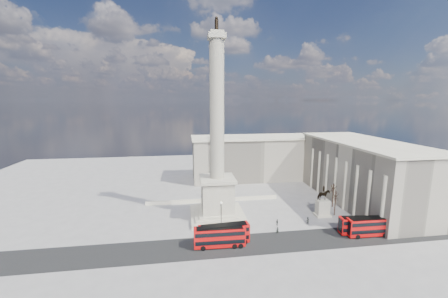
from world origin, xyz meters
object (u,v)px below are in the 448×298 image
nelsons_column (217,170)px  red_bus_d (370,226)px  victorian_lamp (221,212)px  equestrian_statue (323,205)px  pedestrian_standing (307,221)px  pedestrian_crossing (277,222)px  red_bus_b (220,237)px  pedestrian_walking (278,231)px  red_bus_c (362,225)px  red_bus_a (224,234)px

nelsons_column → red_bus_d: bearing=-24.8°
victorian_lamp → equestrian_statue: bearing=5.4°
equestrian_statue → pedestrian_standing: bearing=-145.5°
pedestrian_crossing → red_bus_d: bearing=-118.6°
red_bus_b → equestrian_statue: equestrian_statue is taller
red_bus_d → pedestrian_standing: size_ratio=5.81×
red_bus_b → red_bus_d: 34.38m
red_bus_b → victorian_lamp: (1.49, 9.13, 1.51)m
equestrian_statue → pedestrian_walking: size_ratio=4.96×
red_bus_c → equestrian_statue: equestrian_statue is taller
victorian_lamp → equestrian_statue: equestrian_statue is taller
red_bus_a → red_bus_b: bearing=-140.1°
victorian_lamp → pedestrian_standing: size_ratio=3.50×
pedestrian_crossing → red_bus_c: bearing=-117.6°
red_bus_d → pedestrian_crossing: bearing=158.2°
nelsons_column → red_bus_c: nelsons_column is taller
red_bus_c → red_bus_d: bearing=-29.0°
red_bus_c → pedestrian_walking: (-19.21, 2.92, -1.34)m
victorian_lamp → red_bus_b: bearing=-99.3°
red_bus_d → pedestrian_walking: size_ratio=6.36×
nelsons_column → red_bus_b: nelsons_column is taller
pedestrian_walking → red_bus_d: bearing=-6.3°
red_bus_b → pedestrian_crossing: (15.30, 7.93, -1.48)m
pedestrian_walking → pedestrian_crossing: 4.49m
red_bus_a → pedestrian_crossing: bearing=21.5°
red_bus_c → red_bus_d: (1.25, -0.90, 0.08)m
equestrian_statue → pedestrian_standing: (-6.14, -4.22, -1.98)m
nelsons_column → pedestrian_standing: 25.96m
pedestrian_walking → equestrian_statue: bearing=32.3°
equestrian_statue → pedestrian_crossing: 14.52m
equestrian_statue → red_bus_a: bearing=-159.1°
pedestrian_walking → victorian_lamp: bearing=160.6°
nelsons_column → red_bus_c: size_ratio=4.76×
red_bus_d → nelsons_column: bearing=156.4°
red_bus_a → pedestrian_standing: red_bus_a is taller
red_bus_d → pedestrian_crossing: size_ratio=6.69×
red_bus_a → red_bus_c: bearing=-4.9°
red_bus_b → red_bus_c: bearing=2.6°
red_bus_c → pedestrian_crossing: size_ratio=6.55×
red_bus_b → red_bus_c: 33.14m
red_bus_b → victorian_lamp: bearing=82.0°
red_bus_a → red_bus_d: bearing=-6.4°
victorian_lamp → equestrian_statue: (27.66, 2.63, -0.89)m
pedestrian_standing → pedestrian_crossing: bearing=-3.6°
nelsons_column → pedestrian_crossing: size_ratio=31.18×
red_bus_c → pedestrian_crossing: red_bus_c is taller
pedestrian_walking → pedestrian_crossing: bearing=76.4°
red_bus_a → equestrian_statue: size_ratio=1.32×
red_bus_b → red_bus_c: (33.13, 0.74, -0.10)m
nelsons_column → equestrian_statue: 29.81m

